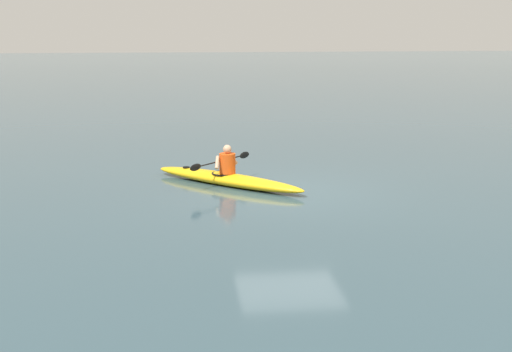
% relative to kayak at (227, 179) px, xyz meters
% --- Properties ---
extents(ground_plane, '(160.00, 160.00, 0.00)m').
position_rel_kayak_xyz_m(ground_plane, '(-1.42, 0.91, -0.15)').
color(ground_plane, '#334C56').
extents(kayak, '(3.75, 3.49, 0.30)m').
position_rel_kayak_xyz_m(kayak, '(0.00, 0.00, 0.00)').
color(kayak, '#EAB214').
rests_on(kayak, ground).
extents(kayaker, '(1.61, 1.76, 0.71)m').
position_rel_kayak_xyz_m(kayaker, '(0.01, -0.01, 0.44)').
color(kayaker, '#E04C14').
rests_on(kayaker, kayak).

